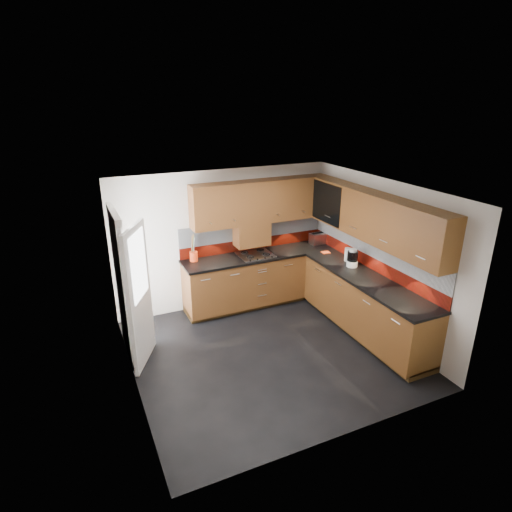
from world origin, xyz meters
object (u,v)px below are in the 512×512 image
food_processor (352,259)px  gas_hob (256,255)px  toaster (318,239)px  utensil_pot (194,255)px

food_processor → gas_hob: bearing=138.1°
food_processor → toaster: bearing=85.8°
gas_hob → toaster: size_ratio=2.00×
utensil_pot → food_processor: size_ratio=1.59×
gas_hob → toaster: (1.30, 0.08, 0.09)m
gas_hob → utensil_pot: size_ratio=1.24×
gas_hob → utensil_pot: utensil_pot is taller
utensil_pot → gas_hob: bearing=-10.4°
gas_hob → toaster: toaster is taller
utensil_pot → food_processor: 2.60m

